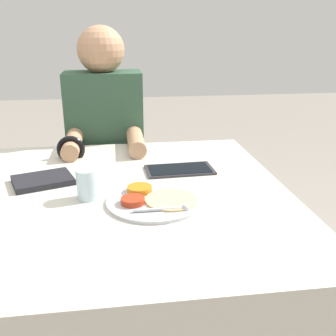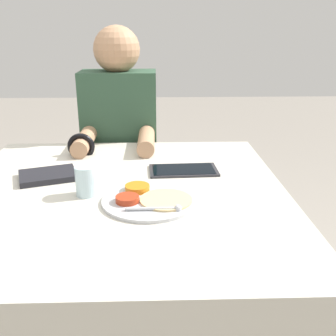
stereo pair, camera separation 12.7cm
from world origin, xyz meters
The scene contains 6 objects.
dining_table centered at (0.00, 0.00, 0.36)m, with size 1.07×1.08×0.73m.
thali_tray centered at (0.10, -0.09, 0.74)m, with size 0.28×0.28×0.03m.
red_notebook centered at (-0.25, 0.11, 0.74)m, with size 0.22×0.19×0.02m.
tablet_device centered at (0.22, 0.16, 0.73)m, with size 0.25×0.14×0.01m.
person_diner centered at (-0.05, 0.67, 0.59)m, with size 0.36×0.47×1.23m.
drinking_glass centered at (-0.10, -0.04, 0.77)m, with size 0.06×0.06×0.09m.
Camera 1 is at (-0.01, -1.15, 1.22)m, focal length 42.00 mm.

